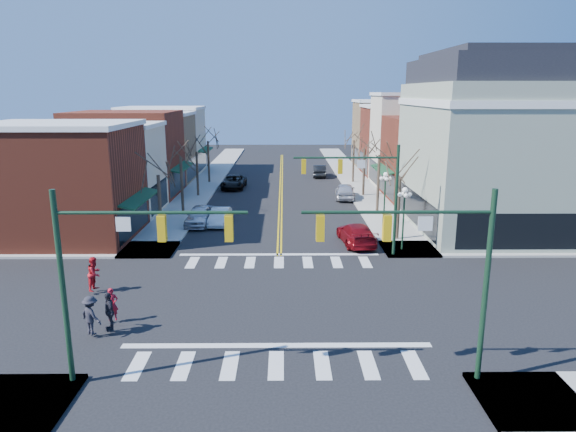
{
  "coord_description": "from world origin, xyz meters",
  "views": [
    {
      "loc": [
        0.31,
        -24.23,
        10.35
      ],
      "look_at": [
        0.57,
        6.96,
        2.8
      ],
      "focal_mm": 32.0,
      "sensor_mm": 36.0,
      "label": 1
    }
  ],
  "objects_px": {
    "victorian_corner": "(498,142)",
    "car_left_mid": "(220,217)",
    "lamppost_midblock": "(385,190)",
    "car_left_far": "(234,182)",
    "lamppost_corner": "(404,208)",
    "car_right_far": "(319,171)",
    "pedestrian_red_a": "(112,304)",
    "car_left_near": "(200,215)",
    "car_right_near": "(356,234)",
    "car_right_mid": "(345,191)",
    "pedestrian_dark_b": "(91,315)",
    "pedestrian_dark_a": "(109,311)",
    "pedestrian_red_b": "(95,274)"
  },
  "relations": [
    {
      "from": "lamppost_midblock",
      "to": "pedestrian_red_b",
      "type": "height_order",
      "value": "lamppost_midblock"
    },
    {
      "from": "lamppost_corner",
      "to": "car_left_mid",
      "type": "xyz_separation_m",
      "value": [
        -13.0,
        7.1,
        -2.3
      ]
    },
    {
      "from": "car_left_near",
      "to": "car_left_far",
      "type": "height_order",
      "value": "car_left_near"
    },
    {
      "from": "car_right_mid",
      "to": "pedestrian_dark_a",
      "type": "xyz_separation_m",
      "value": [
        -13.75,
        -29.09,
        0.22
      ]
    },
    {
      "from": "car_left_mid",
      "to": "pedestrian_red_a",
      "type": "relative_size",
      "value": 2.62
    },
    {
      "from": "victorian_corner",
      "to": "car_left_mid",
      "type": "relative_size",
      "value": 3.56
    },
    {
      "from": "victorian_corner",
      "to": "pedestrian_red_a",
      "type": "height_order",
      "value": "victorian_corner"
    },
    {
      "from": "car_right_far",
      "to": "car_right_near",
      "type": "bearing_deg",
      "value": 93.98
    },
    {
      "from": "lamppost_midblock",
      "to": "car_right_far",
      "type": "height_order",
      "value": "lamppost_midblock"
    },
    {
      "from": "car_left_near",
      "to": "car_right_far",
      "type": "relative_size",
      "value": 1.02
    },
    {
      "from": "lamppost_midblock",
      "to": "car_right_near",
      "type": "height_order",
      "value": "lamppost_midblock"
    },
    {
      "from": "pedestrian_dark_b",
      "to": "car_right_far",
      "type": "bearing_deg",
      "value": -73.41
    },
    {
      "from": "lamppost_midblock",
      "to": "car_right_near",
      "type": "bearing_deg",
      "value": -120.4
    },
    {
      "from": "victorian_corner",
      "to": "car_right_near",
      "type": "distance_m",
      "value": 13.33
    },
    {
      "from": "car_right_mid",
      "to": "pedestrian_red_a",
      "type": "distance_m",
      "value": 31.38
    },
    {
      "from": "lamppost_midblock",
      "to": "car_left_far",
      "type": "height_order",
      "value": "lamppost_midblock"
    },
    {
      "from": "pedestrian_dark_a",
      "to": "car_right_far",
      "type": "bearing_deg",
      "value": 132.69
    },
    {
      "from": "car_right_mid",
      "to": "pedestrian_dark_b",
      "type": "height_order",
      "value": "pedestrian_dark_b"
    },
    {
      "from": "pedestrian_red_a",
      "to": "pedestrian_dark_a",
      "type": "bearing_deg",
      "value": -92.03
    },
    {
      "from": "victorian_corner",
      "to": "pedestrian_red_a",
      "type": "bearing_deg",
      "value": -144.98
    },
    {
      "from": "lamppost_midblock",
      "to": "car_left_near",
      "type": "height_order",
      "value": "lamppost_midblock"
    },
    {
      "from": "pedestrian_dark_b",
      "to": "lamppost_midblock",
      "type": "bearing_deg",
      "value": -97.77
    },
    {
      "from": "car_left_mid",
      "to": "pedestrian_dark_a",
      "type": "bearing_deg",
      "value": -95.29
    },
    {
      "from": "victorian_corner",
      "to": "pedestrian_red_a",
      "type": "xyz_separation_m",
      "value": [
        -24.06,
        -16.86,
        -5.74
      ]
    },
    {
      "from": "pedestrian_red_a",
      "to": "car_left_near",
      "type": "bearing_deg",
      "value": 72.24
    },
    {
      "from": "lamppost_corner",
      "to": "car_left_mid",
      "type": "height_order",
      "value": "lamppost_corner"
    },
    {
      "from": "car_left_near",
      "to": "car_right_mid",
      "type": "distance_m",
      "value": 16.36
    },
    {
      "from": "car_left_mid",
      "to": "car_right_near",
      "type": "distance_m",
      "value": 11.53
    },
    {
      "from": "pedestrian_red_a",
      "to": "car_left_far",
      "type": "bearing_deg",
      "value": 71.97
    },
    {
      "from": "car_right_near",
      "to": "pedestrian_dark_b",
      "type": "height_order",
      "value": "pedestrian_dark_b"
    },
    {
      "from": "lamppost_midblock",
      "to": "car_right_near",
      "type": "relative_size",
      "value": 0.86
    },
    {
      "from": "car_left_near",
      "to": "lamppost_corner",
      "type": "bearing_deg",
      "value": -22.39
    },
    {
      "from": "victorian_corner",
      "to": "car_right_near",
      "type": "relative_size",
      "value": 2.83
    },
    {
      "from": "lamppost_corner",
      "to": "lamppost_midblock",
      "type": "distance_m",
      "value": 6.5
    },
    {
      "from": "car_left_mid",
      "to": "pedestrian_red_a",
      "type": "distance_m",
      "value": 18.17
    },
    {
      "from": "pedestrian_red_b",
      "to": "car_left_far",
      "type": "bearing_deg",
      "value": 1.01
    },
    {
      "from": "car_left_far",
      "to": "car_left_near",
      "type": "bearing_deg",
      "value": -91.47
    },
    {
      "from": "victorian_corner",
      "to": "pedestrian_red_a",
      "type": "distance_m",
      "value": 29.93
    },
    {
      "from": "car_right_near",
      "to": "pedestrian_dark_b",
      "type": "relative_size",
      "value": 2.89
    },
    {
      "from": "lamppost_corner",
      "to": "car_right_near",
      "type": "distance_m",
      "value": 3.97
    },
    {
      "from": "car_right_near",
      "to": "car_right_far",
      "type": "relative_size",
      "value": 1.13
    },
    {
      "from": "car_right_far",
      "to": "victorian_corner",
      "type": "bearing_deg",
      "value": 117.82
    },
    {
      "from": "car_left_mid",
      "to": "car_left_far",
      "type": "height_order",
      "value": "car_left_far"
    },
    {
      "from": "car_left_mid",
      "to": "car_left_far",
      "type": "xyz_separation_m",
      "value": [
        -0.4,
        16.0,
        0.06
      ]
    },
    {
      "from": "victorian_corner",
      "to": "pedestrian_dark_b",
      "type": "xyz_separation_m",
      "value": [
        -24.49,
        -18.27,
        -5.64
      ]
    },
    {
      "from": "pedestrian_dark_b",
      "to": "pedestrian_dark_a",
      "type": "bearing_deg",
      "value": -113.33
    },
    {
      "from": "lamppost_midblock",
      "to": "pedestrian_red_a",
      "type": "xyz_separation_m",
      "value": [
        -15.76,
        -17.36,
        -2.05
      ]
    },
    {
      "from": "lamppost_corner",
      "to": "car_right_far",
      "type": "xyz_separation_m",
      "value": [
        -3.4,
        31.14,
        -2.22
      ]
    },
    {
      "from": "car_left_near",
      "to": "pedestrian_dark_b",
      "type": "distance_m",
      "value": 19.39
    },
    {
      "from": "car_right_near",
      "to": "car_left_far",
      "type": "bearing_deg",
      "value": -69.54
    }
  ]
}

